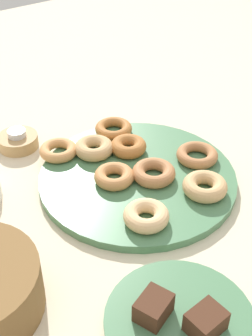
{
  "coord_description": "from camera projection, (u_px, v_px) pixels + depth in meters",
  "views": [
    {
      "loc": [
        -0.6,
        0.47,
        0.61
      ],
      "look_at": [
        0.0,
        0.03,
        0.05
      ],
      "focal_mm": 49.02,
      "sensor_mm": 36.0,
      "label": 1
    }
  ],
  "objects": [
    {
      "name": "donut_2",
      "position": [
        197.0,
        155.0,
        1.0
      ],
      "size": [
        0.1,
        0.1,
        0.02
      ],
      "primitive_type": "torus",
      "rotation": [
        0.0,
        0.0,
        4.82
      ],
      "color": "#B27547",
      "rests_on": "donut_plate"
    },
    {
      "name": "donut_4",
      "position": [
        205.0,
        186.0,
        0.9
      ],
      "size": [
        0.11,
        0.11,
        0.03
      ],
      "primitive_type": "torus",
      "rotation": [
        0.0,
        0.0,
        2.79
      ],
      "color": "tan",
      "rests_on": "donut_plate"
    },
    {
      "name": "donut_6",
      "position": [
        114.0,
        176.0,
        0.93
      ],
      "size": [
        0.11,
        0.11,
        0.03
      ],
      "primitive_type": "torus",
      "rotation": [
        0.0,
        0.0,
        0.99
      ],
      "color": "#C6844C",
      "rests_on": "donut_plate"
    },
    {
      "name": "donut_5",
      "position": [
        114.0,
        129.0,
        1.08
      ],
      "size": [
        0.09,
        0.09,
        0.02
      ],
      "primitive_type": "torus",
      "rotation": [
        0.0,
        0.0,
        1.63
      ],
      "color": "#AD6B33",
      "rests_on": "donut_plate"
    },
    {
      "name": "cake_plate",
      "position": [
        180.0,
        321.0,
        0.69
      ],
      "size": [
        0.23,
        0.23,
        0.01
      ],
      "primitive_type": "cylinder",
      "color": "#4C7F56",
      "rests_on": "ground_plane"
    },
    {
      "name": "donut_1",
      "position": [
        94.0,
        148.0,
        1.01
      ],
      "size": [
        0.11,
        0.11,
        0.03
      ],
      "primitive_type": "torus",
      "rotation": [
        0.0,
        0.0,
        5.16
      ],
      "color": "tan",
      "rests_on": "donut_plate"
    },
    {
      "name": "donut_7",
      "position": [
        59.0,
        150.0,
        1.01
      ],
      "size": [
        0.09,
        0.09,
        0.02
      ],
      "primitive_type": "torus",
      "rotation": [
        0.0,
        0.0,
        4.65
      ],
      "color": "tan",
      "rests_on": "donut_plate"
    },
    {
      "name": "tealight",
      "position": [
        17.0,
        133.0,
        1.05
      ],
      "size": [
        0.04,
        0.04,
        0.01
      ],
      "primitive_type": "cylinder",
      "color": "silver",
      "rests_on": "candle_holder"
    },
    {
      "name": "brownie_near",
      "position": [
        206.0,
        322.0,
        0.66
      ],
      "size": [
        0.05,
        0.06,
        0.04
      ],
      "primitive_type": "cube",
      "rotation": [
        0.0,
        0.0,
        0.07
      ],
      "color": "#472819",
      "rests_on": "cake_plate"
    },
    {
      "name": "donut_8",
      "position": [
        128.0,
        146.0,
        1.02
      ],
      "size": [
        0.11,
        0.11,
        0.03
      ],
      "primitive_type": "torus",
      "rotation": [
        0.0,
        0.0,
        2.43
      ],
      "color": "#AD6B33",
      "rests_on": "donut_plate"
    },
    {
      "name": "donut_0",
      "position": [
        154.0,
        173.0,
        0.94
      ],
      "size": [
        0.11,
        0.11,
        0.03
      ],
      "primitive_type": "torus",
      "rotation": [
        0.0,
        0.0,
        1.28
      ],
      "color": "#B27547",
      "rests_on": "donut_plate"
    },
    {
      "name": "brownie_far",
      "position": [
        154.0,
        308.0,
        0.68
      ],
      "size": [
        0.06,
        0.07,
        0.04
      ],
      "primitive_type": "cube",
      "rotation": [
        0.0,
        0.0,
        0.36
      ],
      "color": "#472819",
      "rests_on": "cake_plate"
    },
    {
      "name": "donut_3",
      "position": [
        146.0,
        216.0,
        0.84
      ],
      "size": [
        0.12,
        0.12,
        0.03
      ],
      "primitive_type": "torus",
      "rotation": [
        0.0,
        0.0,
        0.9
      ],
      "color": "#EABC84",
      "rests_on": "donut_plate"
    },
    {
      "name": "donut_plate",
      "position": [
        137.0,
        178.0,
        0.96
      ],
      "size": [
        0.41,
        0.41,
        0.02
      ],
      "primitive_type": "cylinder",
      "color": "#4C7F56",
      "rests_on": "ground_plane"
    },
    {
      "name": "candle_holder",
      "position": [
        18.0,
        141.0,
        1.06
      ],
      "size": [
        0.09,
        0.09,
        0.03
      ],
      "primitive_type": "cylinder",
      "color": "tan",
      "rests_on": "ground_plane"
    },
    {
      "name": "ground_plane",
      "position": [
        137.0,
        181.0,
        0.97
      ],
      "size": [
        2.4,
        2.4,
        0.0
      ],
      "primitive_type": "plane",
      "color": "beige"
    }
  ]
}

